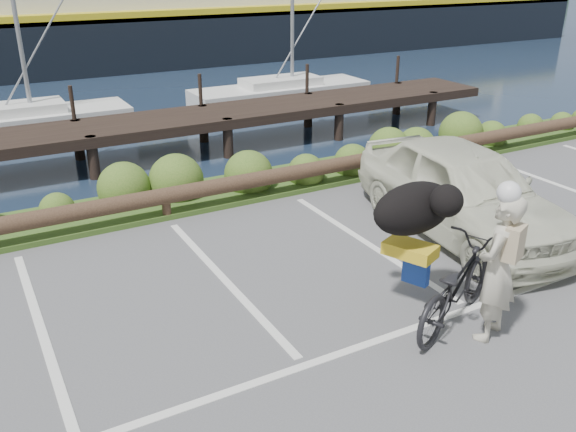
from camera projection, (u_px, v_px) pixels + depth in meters
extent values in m
plane|color=#4F4F51|center=(289.00, 348.00, 7.47)|extent=(72.00, 72.00, 0.00)
cube|color=#3D5B21|center=(155.00, 204.00, 11.72)|extent=(34.00, 1.60, 0.10)
imported|color=black|center=(456.00, 285.00, 7.80)|extent=(2.21, 1.51, 1.10)
imported|color=#BEB8A1|center=(497.00, 268.00, 7.37)|extent=(0.82, 0.70, 1.91)
ellipsoid|color=black|center=(414.00, 208.00, 7.83)|extent=(1.02, 1.34, 0.70)
imported|color=beige|center=(463.00, 190.00, 10.34)|extent=(2.36, 4.80, 1.58)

